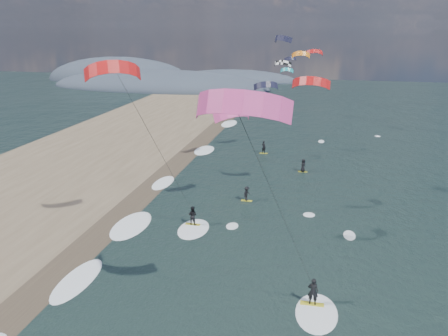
# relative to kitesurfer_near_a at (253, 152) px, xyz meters

# --- Properties ---
(wet_sand_strip) EXTENTS (3.00, 240.00, 0.00)m
(wet_sand_strip) POSITION_rel_kitesurfer_near_a_xyz_m (-14.71, 8.22, -11.35)
(wet_sand_strip) COLOR #382D23
(wet_sand_strip) RESTS_ON ground
(coastal_hills) EXTENTS (80.00, 41.00, 15.00)m
(coastal_hills) POSITION_rel_kitesurfer_near_a_xyz_m (-47.55, 106.09, -11.35)
(coastal_hills) COLOR #3D4756
(coastal_hills) RESTS_ON ground
(kitesurfer_near_a) EXTENTS (7.94, 8.53, 14.85)m
(kitesurfer_near_a) POSITION_rel_kitesurfer_near_a_xyz_m (0.00, 0.00, 0.00)
(kitesurfer_near_a) COLOR gold
(kitesurfer_near_a) RESTS_ON ground
(kitesurfer_near_b) EXTENTS (7.15, 8.99, 15.20)m
(kitesurfer_near_b) POSITION_rel_kitesurfer_near_a_xyz_m (-9.91, 10.25, -1.36)
(kitesurfer_near_b) COLOR gold
(kitesurfer_near_b) RESTS_ON ground
(far_kitesurfers) EXTENTS (6.84, 18.32, 1.77)m
(far_kitesurfers) POSITION_rel_kitesurfer_near_a_xyz_m (-2.31, 28.79, -10.54)
(far_kitesurfers) COLOR gold
(far_kitesurfers) RESTS_ON ground
(bg_kite_field) EXTENTS (13.20, 76.58, 8.64)m
(bg_kite_field) POSITION_rel_kitesurfer_near_a_xyz_m (-3.21, 51.25, -0.59)
(bg_kite_field) COLOR #D83F8C
(bg_kite_field) RESTS_ON ground
(shoreline_surf) EXTENTS (2.40, 79.40, 0.11)m
(shoreline_surf) POSITION_rel_kitesurfer_near_a_xyz_m (-13.51, 12.97, -11.35)
(shoreline_surf) COLOR white
(shoreline_surf) RESTS_ON ground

